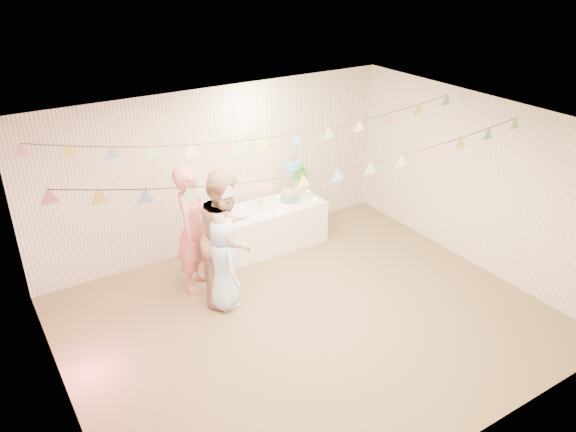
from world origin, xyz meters
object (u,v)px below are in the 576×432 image
person_adult_a (193,229)px  person_adult_b (226,236)px  table (267,227)px  cake_stand (294,177)px  person_child (224,263)px

person_adult_a → person_adult_b: 0.54m
table → person_adult_a: 1.65m
table → cake_stand: bearing=5.2°
table → person_adult_b: person_adult_b is taller
table → person_child: person_child is taller
table → person_adult_b: size_ratio=0.99×
person_adult_b → person_adult_a: bearing=71.7°
person_child → person_adult_b: bearing=-33.8°
cake_stand → person_adult_b: person_adult_b is taller
person_adult_a → cake_stand: bearing=-33.5°
cake_stand → person_adult_b: (-1.73, -0.99, -0.14)m
person_child → person_adult_a: bearing=17.7°
table → person_child: bearing=-139.8°
person_adult_b → person_child: bearing=-178.8°
table → person_adult_a: bearing=-161.8°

